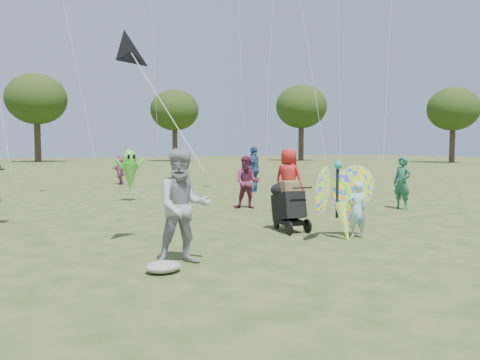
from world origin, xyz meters
The scene contains 14 objects.
ground centered at (0.00, 0.00, 0.00)m, with size 160.00×160.00×0.00m, color #51592B.
child_girl centered at (1.39, -0.41, 0.57)m, with size 0.41×0.27×1.13m, color #98C5D8.
adult_man centered at (-2.44, -0.63, 0.90)m, with size 0.87×0.68×1.79m, color #96959A.
grey_bag centered at (-2.89, -0.94, 0.08)m, with size 0.53×0.43×0.17m, color gray.
crowd_a centered at (2.73, 3.75, 0.89)m, with size 0.87×0.57×1.79m, color #B31F1C.
crowd_c centered at (4.69, 8.83, 0.93)m, with size 1.09×0.45×1.86m, color #2D4C7C.
crowd_e centered at (1.81, 4.54, 0.78)m, with size 0.76×0.59×1.55m, color #682241.
crowd_f centered at (5.63, 2.14, 0.77)m, with size 0.56×0.37×1.54m, color #225D43.
crowd_j centered at (1.04, 15.33, 0.72)m, with size 1.34×0.43×1.44m, color #BF6D94.
jogging_stroller centered at (0.62, 0.89, 0.61)m, with size 0.60×1.10×1.09m.
butterfly_kite centered at (1.02, -0.32, 0.78)m, with size 1.74×0.75×1.74m.
delta_kite_rig centered at (-2.83, 0.66, 3.42)m, with size 1.25×1.52×2.40m.
alien_kite centered at (-0.64, 8.09, 0.97)m, with size 1.12×0.69×1.74m.
tree_line centered at (3.67, 44.99, 6.86)m, with size 91.78×33.60×10.79m.
Camera 1 is at (-5.26, -7.25, 1.81)m, focal length 35.00 mm.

